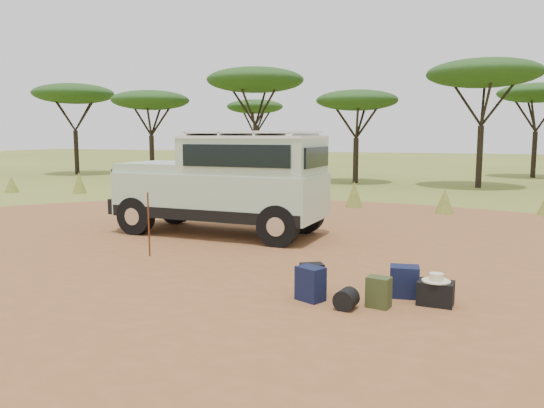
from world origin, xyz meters
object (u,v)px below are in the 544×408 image
(backpack_navy, at_px, (310,284))
(duffel_navy, at_px, (404,282))
(safari_vehicle, at_px, (227,185))
(hard_case, at_px, (436,293))
(backpack_olive, at_px, (379,292))
(walking_staff, at_px, (149,225))
(backpack_black, at_px, (312,278))

(backpack_navy, height_order, duffel_navy, backpack_navy)
(safari_vehicle, xyz_separation_m, hard_case, (5.30, -3.97, -1.06))
(backpack_navy, distance_m, backpack_olive, 1.01)
(backpack_olive, height_order, duffel_navy, duffel_navy)
(safari_vehicle, bearing_deg, backpack_navy, -49.92)
(safari_vehicle, height_order, walking_staff, safari_vehicle)
(safari_vehicle, height_order, backpack_black, safari_vehicle)
(walking_staff, height_order, backpack_navy, walking_staff)
(duffel_navy, bearing_deg, safari_vehicle, 133.96)
(safari_vehicle, height_order, hard_case, safari_vehicle)
(safari_vehicle, relative_size, walking_staff, 3.95)
(backpack_olive, bearing_deg, backpack_black, 173.32)
(backpack_black, height_order, hard_case, backpack_black)
(backpack_black, distance_m, duffel_navy, 1.41)
(hard_case, bearing_deg, walking_staff, 172.54)
(backpack_navy, bearing_deg, safari_vehicle, 153.52)
(backpack_navy, distance_m, duffel_navy, 1.46)
(walking_staff, bearing_deg, safari_vehicle, 50.48)
(safari_vehicle, xyz_separation_m, walking_staff, (-0.34, -2.90, -0.57))
(backpack_black, height_order, backpack_olive, backpack_black)
(walking_staff, xyz_separation_m, backpack_navy, (3.88, -1.53, -0.41))
(safari_vehicle, height_order, backpack_navy, safari_vehicle)
(backpack_olive, bearing_deg, hard_case, 39.10)
(backpack_olive, height_order, hard_case, backpack_olive)
(safari_vehicle, relative_size, duffel_navy, 11.07)
(safari_vehicle, bearing_deg, duffel_navy, -36.30)
(safari_vehicle, distance_m, duffel_navy, 6.18)
(duffel_navy, bearing_deg, backpack_navy, -159.94)
(backpack_black, relative_size, duffel_navy, 0.97)
(backpack_black, xyz_separation_m, duffel_navy, (1.38, 0.31, 0.01))
(hard_case, bearing_deg, backpack_olive, -147.84)
(walking_staff, height_order, hard_case, walking_staff)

